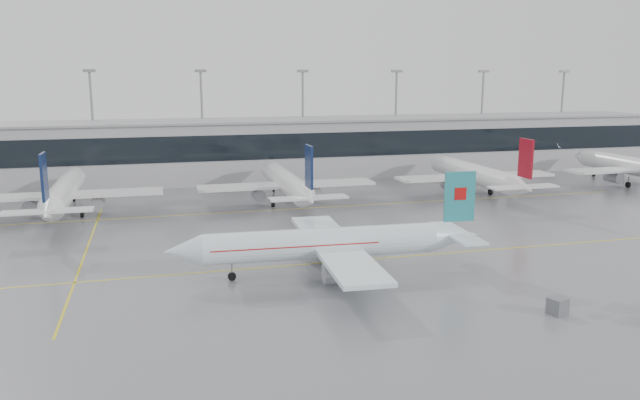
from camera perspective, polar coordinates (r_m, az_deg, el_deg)
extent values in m
plane|color=slate|center=(73.60, 2.42, -5.60)|extent=(320.00, 320.00, 0.00)
cube|color=yellow|center=(73.60, 2.42, -5.60)|extent=(120.00, 0.25, 0.01)
cube|color=yellow|center=(101.72, -2.61, -0.83)|extent=(120.00, 0.25, 0.01)
cube|color=yellow|center=(85.39, -20.45, -3.93)|extent=(0.25, 60.00, 0.01)
cube|color=#A2A2A6|center=(131.79, -5.63, 4.57)|extent=(180.00, 15.00, 12.00)
cube|color=black|center=(124.22, -5.07, 4.87)|extent=(180.00, 0.20, 5.00)
cube|color=gray|center=(131.20, -5.68, 7.26)|extent=(182.00, 16.00, 0.40)
cylinder|color=gray|center=(136.09, -20.02, 6.27)|extent=(0.50, 0.50, 22.00)
cube|color=gray|center=(135.69, -20.35, 11.03)|extent=(2.40, 1.00, 0.60)
cylinder|color=gray|center=(135.94, -10.70, 6.75)|extent=(0.50, 0.50, 22.00)
cube|color=gray|center=(135.54, -10.87, 11.52)|extent=(2.40, 1.00, 0.60)
cylinder|color=gray|center=(139.32, -1.57, 7.05)|extent=(0.50, 0.50, 22.00)
cube|color=gray|center=(138.93, -1.60, 11.71)|extent=(2.40, 1.00, 0.60)
cylinder|color=gray|center=(145.97, 6.92, 7.17)|extent=(0.50, 0.50, 22.00)
cube|color=gray|center=(145.59, 7.03, 11.61)|extent=(2.40, 1.00, 0.60)
cylinder|color=gray|center=(155.47, 14.54, 7.15)|extent=(0.50, 0.50, 22.00)
cube|color=gray|center=(155.12, 14.75, 11.31)|extent=(2.40, 1.00, 0.60)
cylinder|color=gray|center=(167.34, 21.17, 7.02)|extent=(0.50, 0.50, 22.00)
cube|color=gray|center=(167.02, 21.45, 10.88)|extent=(2.40, 1.00, 0.60)
cylinder|color=white|center=(67.79, 0.12, -3.97)|extent=(25.58, 4.59, 3.34)
cone|color=white|center=(66.37, -12.45, -4.59)|extent=(4.16, 3.53, 3.34)
cone|color=white|center=(72.57, 12.20, -3.21)|extent=(5.76, 3.61, 3.34)
cube|color=white|center=(68.22, 1.35, -4.23)|extent=(6.35, 27.78, 0.45)
cube|color=white|center=(72.58, 12.36, -2.97)|extent=(3.32, 10.73, 0.25)
cube|color=teal|center=(71.75, 12.65, 0.31)|extent=(3.61, 0.53, 5.69)
cylinder|color=gray|center=(64.08, 1.91, -6.67)|extent=(3.70, 2.28, 2.10)
cylinder|color=gray|center=(73.03, 0.09, -4.39)|extent=(3.70, 2.28, 2.10)
cylinder|color=gray|center=(67.17, -8.07, -6.35)|extent=(0.20, 0.20, 1.42)
cylinder|color=black|center=(67.39, -8.05, -6.93)|extent=(0.91, 0.34, 0.90)
cylinder|color=gray|center=(66.58, 2.71, -6.32)|extent=(0.24, 0.24, 1.42)
cylinder|color=black|center=(66.80, 2.70, -6.90)|extent=(1.12, 0.50, 1.10)
cylinder|color=gray|center=(71.39, 1.64, -5.08)|extent=(0.24, 0.24, 1.42)
cylinder|color=black|center=(71.60, 1.64, -5.63)|extent=(1.12, 0.50, 1.10)
cube|color=#B70F0F|center=(71.69, 12.66, 0.59)|extent=(1.42, 0.52, 1.40)
cube|color=#B70F0F|center=(67.19, -2.39, -3.95)|extent=(18.14, 4.26, 0.12)
cylinder|color=white|center=(104.61, -22.33, 0.78)|extent=(3.59, 27.36, 3.59)
cone|color=white|center=(119.97, -21.42, 2.11)|extent=(3.59, 4.00, 3.59)
cone|color=white|center=(88.58, -23.63, -1.11)|extent=(3.59, 5.60, 3.59)
cube|color=white|center=(103.21, -22.42, 0.42)|extent=(29.64, 5.00, 0.45)
cube|color=white|center=(88.33, -23.66, -0.94)|extent=(11.40, 2.80, 0.25)
cube|color=#0F1E45|center=(87.35, -23.92, 1.95)|extent=(0.35, 3.60, 6.12)
cylinder|color=gray|center=(104.72, -24.92, -0.48)|extent=(2.10, 3.60, 2.10)
cylinder|color=gray|center=(103.44, -19.69, -0.21)|extent=(2.10, 3.60, 2.10)
cylinder|color=gray|center=(115.48, -21.59, 0.47)|extent=(0.20, 0.20, 1.56)
cylinder|color=black|center=(115.62, -21.56, 0.09)|extent=(0.30, 0.90, 0.90)
cylinder|color=gray|center=(103.01, -23.83, -0.89)|extent=(0.24, 0.24, 1.56)
cylinder|color=black|center=(103.16, -23.80, -1.31)|extent=(0.45, 1.10, 1.10)
cylinder|color=gray|center=(102.30, -20.96, -0.75)|extent=(0.24, 0.24, 1.56)
cylinder|color=black|center=(102.46, -20.93, -1.18)|extent=(0.45, 1.10, 1.10)
cylinder|color=white|center=(105.81, -3.21, 1.74)|extent=(3.59, 27.36, 3.59)
cone|color=white|center=(121.02, -4.73, 2.93)|extent=(3.59, 4.00, 3.59)
cone|color=white|center=(90.00, -1.07, 0.04)|extent=(3.59, 5.60, 3.59)
cube|color=white|center=(104.43, -3.04, 1.39)|extent=(29.64, 5.00, 0.45)
cube|color=white|center=(89.75, -1.04, 0.21)|extent=(11.40, 2.80, 0.25)
cube|color=#0F1E45|center=(88.79, -1.02, 3.07)|extent=(0.35, 3.60, 6.12)
cylinder|color=gray|center=(104.32, -5.67, 0.50)|extent=(2.10, 3.60, 2.10)
cylinder|color=gray|center=(106.25, -0.56, 0.75)|extent=(2.10, 3.60, 2.10)
cylinder|color=gray|center=(116.57, -4.27, 1.34)|extent=(0.20, 0.20, 1.56)
cylinder|color=black|center=(116.71, -4.26, 0.96)|extent=(0.30, 0.90, 0.90)
cylinder|color=gray|center=(103.35, -4.32, 0.10)|extent=(0.24, 0.24, 1.56)
cylinder|color=black|center=(103.50, -4.32, -0.33)|extent=(0.45, 1.10, 1.10)
cylinder|color=gray|center=(104.41, -1.52, 0.24)|extent=(0.24, 0.24, 1.56)
cylinder|color=black|center=(104.56, -1.52, -0.18)|extent=(0.45, 1.10, 1.10)
cylinder|color=white|center=(117.89, 13.70, 2.42)|extent=(3.59, 27.36, 3.59)
cone|color=white|center=(131.71, 10.45, 3.47)|extent=(3.59, 4.00, 3.59)
cone|color=white|center=(103.93, 18.02, 1.02)|extent=(3.59, 5.60, 3.59)
cube|color=white|center=(116.65, 14.04, 2.11)|extent=(29.64, 5.00, 0.45)
cube|color=white|center=(103.72, 18.09, 1.16)|extent=(11.40, 2.80, 0.25)
cube|color=maroon|center=(102.88, 18.30, 3.64)|extent=(0.35, 3.60, 6.12)
cylinder|color=gray|center=(115.11, 11.79, 1.34)|extent=(2.10, 3.60, 2.10)
cylinder|color=gray|center=(119.69, 15.90, 1.52)|extent=(2.10, 3.60, 2.10)
cylinder|color=gray|center=(127.64, 11.37, 2.02)|extent=(0.20, 0.20, 1.56)
cylinder|color=black|center=(127.76, 11.35, 1.67)|extent=(0.30, 0.90, 0.90)
cylinder|color=gray|center=(114.90, 13.09, 0.97)|extent=(0.24, 0.24, 1.56)
cylinder|color=black|center=(115.04, 13.08, 0.59)|extent=(0.45, 1.10, 1.10)
cylinder|color=gray|center=(117.41, 15.34, 1.08)|extent=(0.24, 0.24, 1.56)
cylinder|color=black|center=(117.54, 15.32, 0.71)|extent=(0.45, 1.10, 1.10)
cylinder|color=white|center=(138.02, 26.59, 2.81)|extent=(3.59, 27.36, 3.59)
cone|color=white|center=(150.00, 22.66, 3.73)|extent=(3.59, 4.00, 3.59)
cube|color=white|center=(136.97, 26.99, 2.54)|extent=(29.64, 5.00, 0.45)
cylinder|color=gray|center=(134.41, 25.26, 1.90)|extent=(2.10, 3.60, 2.10)
cylinder|color=gray|center=(146.44, 23.77, 2.45)|extent=(0.20, 0.20, 1.56)
cylinder|color=black|center=(146.55, 23.74, 2.15)|extent=(0.30, 0.90, 0.90)
cylinder|color=gray|center=(134.80, 26.37, 1.58)|extent=(0.24, 0.24, 1.56)
cylinder|color=black|center=(134.92, 26.34, 1.26)|extent=(0.45, 1.10, 1.10)
cube|color=slate|center=(61.62, 20.89, -9.04)|extent=(1.92, 1.85, 1.54)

